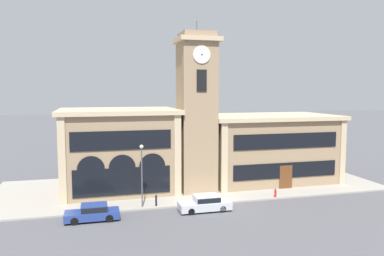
# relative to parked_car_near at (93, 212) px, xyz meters

# --- Properties ---
(ground_plane) EXTENTS (300.00, 300.00, 0.00)m
(ground_plane) POSITION_rel_parked_car_near_xyz_m (10.87, 1.57, -0.71)
(ground_plane) COLOR #4C4C51
(sidewalk_kerb) EXTENTS (42.35, 14.42, 0.15)m
(sidewalk_kerb) POSITION_rel_parked_car_near_xyz_m (10.87, 8.78, -0.64)
(sidewalk_kerb) COLOR gray
(sidewalk_kerb) RESTS_ON ground_plane
(clock_tower) EXTENTS (4.39, 4.39, 18.10)m
(clock_tower) POSITION_rel_parked_car_near_xyz_m (10.88, 6.65, 7.80)
(clock_tower) COLOR #937A5B
(clock_tower) RESTS_ON ground_plane
(town_hall_left_wing) EXTENTS (12.49, 9.88, 8.90)m
(town_hall_left_wing) POSITION_rel_parked_car_near_xyz_m (2.83, 9.37, 3.76)
(town_hall_left_wing) COLOR #937A5B
(town_hall_left_wing) RESTS_ON ground_plane
(town_hall_right_wing) EXTENTS (15.73, 9.88, 7.98)m
(town_hall_right_wing) POSITION_rel_parked_car_near_xyz_m (20.53, 9.37, 3.30)
(town_hall_right_wing) COLOR #937A5B
(town_hall_right_wing) RESTS_ON ground_plane
(parked_car_near) EXTENTS (4.49, 1.81, 1.37)m
(parked_car_near) POSITION_rel_parked_car_near_xyz_m (0.00, 0.00, 0.00)
(parked_car_near) COLOR navy
(parked_car_near) RESTS_ON ground_plane
(parked_car_mid) EXTENTS (4.72, 1.84, 1.43)m
(parked_car_mid) POSITION_rel_parked_car_near_xyz_m (9.86, -0.00, 0.02)
(parked_car_mid) COLOR #B2B7C1
(parked_car_mid) RESTS_ON ground_plane
(street_lamp) EXTENTS (0.36, 0.36, 5.81)m
(street_lamp) POSITION_rel_parked_car_near_xyz_m (4.40, 2.11, 3.25)
(street_lamp) COLOR #4C4C51
(street_lamp) RESTS_ON sidewalk_kerb
(bollard) EXTENTS (0.18, 0.18, 1.06)m
(bollard) POSITION_rel_parked_car_near_xyz_m (5.70, 2.11, -0.05)
(bollard) COLOR black
(bollard) RESTS_ON sidewalk_kerb
(fire_hydrant) EXTENTS (0.22, 0.22, 0.87)m
(fire_hydrant) POSITION_rel_parked_car_near_xyz_m (17.84, 1.91, -0.14)
(fire_hydrant) COLOR red
(fire_hydrant) RESTS_ON sidewalk_kerb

